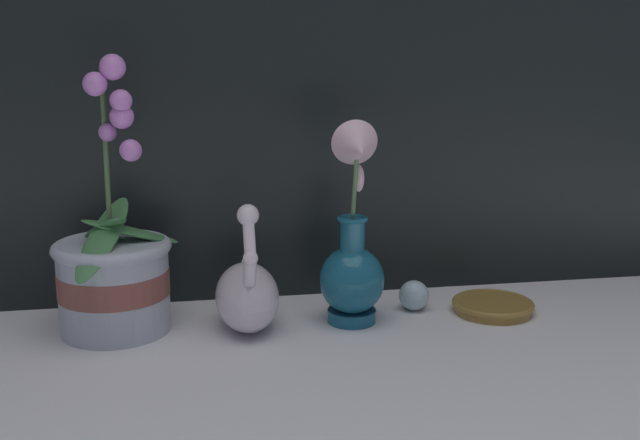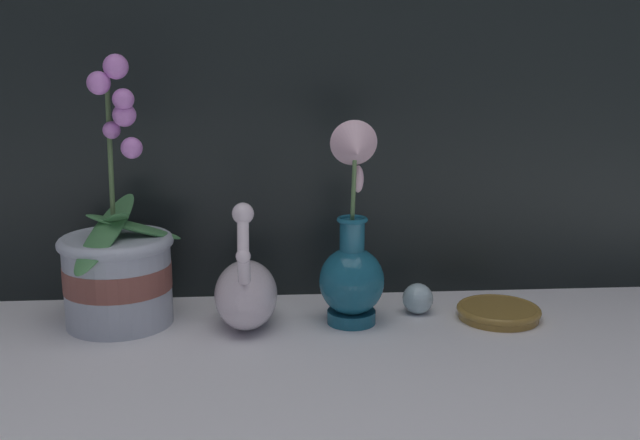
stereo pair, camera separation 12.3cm
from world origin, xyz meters
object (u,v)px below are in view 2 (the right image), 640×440
object	(u,v)px
swan_figurine	(246,290)
amber_dish	(499,311)
orchid_potted_plant	(118,267)
glass_sphere	(418,299)
blue_vase	(352,260)

from	to	relation	value
swan_figurine	amber_dish	xyz separation A→B (m)	(0.43, 0.00, -0.05)
orchid_potted_plant	glass_sphere	distance (m)	0.51
swan_figurine	glass_sphere	distance (m)	0.30
swan_figurine	blue_vase	distance (m)	0.18
orchid_potted_plant	swan_figurine	world-z (taller)	orchid_potted_plant
amber_dish	blue_vase	bearing A→B (deg)	-178.12
amber_dish	swan_figurine	bearing A→B (deg)	-179.59
blue_vase	orchid_potted_plant	bearing A→B (deg)	175.31
orchid_potted_plant	blue_vase	xyz separation A→B (m)	(0.39, -0.03, 0.01)
blue_vase	glass_sphere	bearing A→B (deg)	19.94
orchid_potted_plant	blue_vase	world-z (taller)	orchid_potted_plant
swan_figurine	glass_sphere	bearing A→B (deg)	7.39
swan_figurine	orchid_potted_plant	bearing A→B (deg)	172.85
orchid_potted_plant	swan_figurine	bearing A→B (deg)	-7.15
glass_sphere	orchid_potted_plant	bearing A→B (deg)	-178.65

